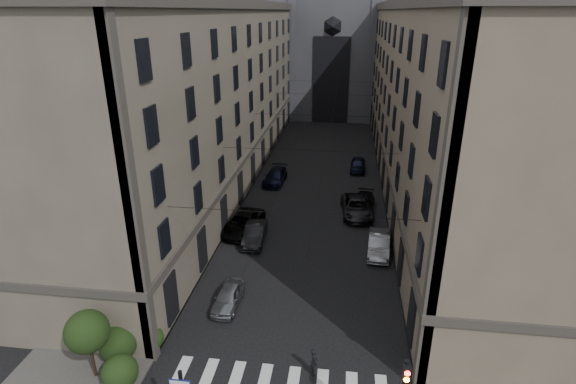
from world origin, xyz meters
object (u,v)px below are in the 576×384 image
at_px(pedestrian, 314,362).
at_px(gothic_tower, 335,11).
at_px(car_right_midfar, 364,203).
at_px(car_left_far, 275,176).
at_px(car_left_near, 228,297).
at_px(car_left_midnear, 255,234).
at_px(car_right_midnear, 357,207).
at_px(car_right_far, 358,165).
at_px(car_left_midfar, 243,223).
at_px(car_right_near, 379,244).

bearing_deg(pedestrian, gothic_tower, -22.15).
bearing_deg(car_right_midfar, car_left_far, 154.11).
bearing_deg(car_left_near, car_left_midnear, 91.73).
xyz_separation_m(car_right_midnear, pedestrian, (-2.45, -20.39, -0.01)).
relative_size(car_left_midnear, car_right_midfar, 1.00).
xyz_separation_m(car_left_midnear, car_right_far, (8.69, 19.08, -0.00)).
xyz_separation_m(car_left_near, pedestrian, (5.95, -5.20, 0.15)).
bearing_deg(car_right_midnear, car_left_midnear, -147.47).
relative_size(car_left_midfar, pedestrian, 3.52).
xyz_separation_m(car_left_midfar, car_right_far, (10.06, 17.36, -0.04)).
bearing_deg(car_left_near, car_right_near, 40.94).
bearing_deg(car_right_far, car_right_midfar, -85.47).
xyz_separation_m(car_right_near, car_right_midfar, (-0.93, 8.47, -0.11)).
height_order(car_left_midnear, pedestrian, pedestrian).
relative_size(car_left_midfar, car_right_midnear, 0.97).
distance_m(car_left_near, car_right_midnear, 17.36).
xyz_separation_m(car_left_midnear, car_right_midnear, (8.40, 6.41, 0.06)).
relative_size(car_left_midnear, car_right_midnear, 0.78).
distance_m(car_right_midnear, pedestrian, 20.53).
distance_m(car_left_far, car_right_near, 17.85).
bearing_deg(car_left_midnear, car_right_midfar, 38.14).
bearing_deg(car_right_near, car_right_midfar, 100.92).
relative_size(car_left_midnear, car_left_far, 0.89).
height_order(car_left_far, car_right_near, car_right_near).
xyz_separation_m(gothic_tower, pedestrian, (1.75, -68.73, -16.99)).
distance_m(gothic_tower, car_left_midfar, 55.97).
bearing_deg(car_left_midnear, car_right_midnear, 34.62).
bearing_deg(car_right_midnear, car_right_near, -81.56).
distance_m(car_left_midnear, car_left_midfar, 2.20).
relative_size(car_left_far, car_right_far, 1.17).
bearing_deg(car_left_near, car_left_far, 92.97).
relative_size(gothic_tower, car_right_far, 13.27).
bearing_deg(car_left_far, car_left_midfar, -90.41).
bearing_deg(car_left_near, car_left_midfar, 99.17).
distance_m(car_left_far, car_right_far, 10.57).
distance_m(car_left_midfar, car_left_far, 12.14).
relative_size(car_right_far, pedestrian, 2.72).
xyz_separation_m(car_left_far, car_right_far, (9.17, 5.25, 0.00)).
bearing_deg(car_right_midnear, car_left_far, 135.33).
xyz_separation_m(gothic_tower, car_left_midnear, (-4.20, -54.75, -17.05)).
height_order(car_left_midfar, car_left_far, car_left_midfar).
relative_size(gothic_tower, car_left_midnear, 12.76).
distance_m(car_left_near, car_right_far, 29.18).
bearing_deg(car_left_midnear, gothic_tower, 82.88).
height_order(car_left_near, car_right_near, car_right_near).
distance_m(car_left_midfar, car_right_far, 20.06).
relative_size(car_left_midfar, car_right_near, 1.21).
distance_m(gothic_tower, car_right_midnear, 51.41).
distance_m(car_left_midnear, car_right_far, 20.97).
distance_m(gothic_tower, car_right_near, 58.19).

